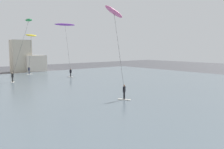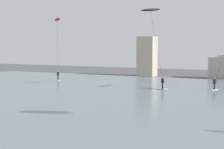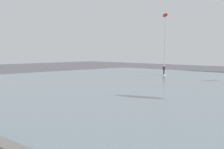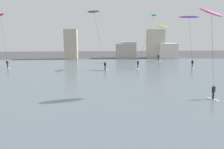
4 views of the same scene
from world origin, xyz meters
The scene contains 3 objects.
water_bay centered at (0.00, 30.80, 0.05)m, with size 84.00×52.00×0.10m, color slate.
kitesurfer_black centered at (-3.90, 41.27, 9.72)m, with size 3.97×2.89×11.01m.
kitesurfer_red centered at (-22.24, 45.90, 9.05)m, with size 3.07×3.69×10.68m.
Camera 2 is at (9.84, -2.01, 5.99)m, focal length 52.81 mm.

